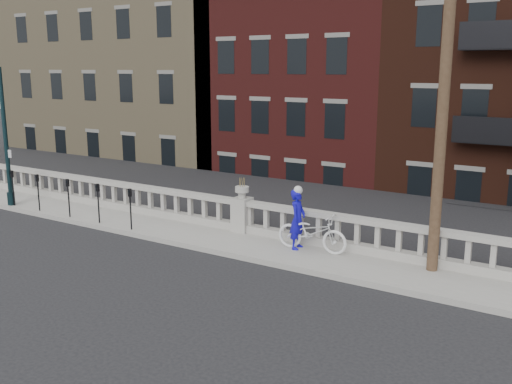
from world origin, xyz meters
TOP-DOWN VIEW (x-y plane):
  - ground at (0.00, 0.00)m, footprint 120.00×120.00m
  - sidewalk at (0.00, 3.00)m, footprint 32.00×2.20m
  - balustrade at (0.00, 3.95)m, footprint 28.00×0.34m
  - planter_pedestal at (0.00, 3.95)m, footprint 0.55×0.55m
  - lower_level at (0.56, 23.04)m, footprint 80.00×44.00m
  - utility_pole at (6.20, 3.60)m, footprint 1.60×0.28m
  - streetlight_pole at (-9.50, 2.15)m, footprint 0.40×0.28m
  - parking_meter_a at (-9.32, 2.15)m, footprint 0.10×0.09m
  - parking_meter_b at (-7.82, 2.15)m, footprint 0.10×0.09m
  - parking_meter_c at (-6.15, 2.15)m, footprint 0.10×0.09m
  - parking_meter_d at (-4.65, 2.15)m, footprint 0.10×0.09m
  - parking_meter_e at (-3.15, 2.15)m, footprint 0.10×0.09m
  - bicycle at (2.82, 3.34)m, footprint 2.15×0.87m
  - cyclist at (2.36, 3.32)m, footprint 0.50×0.69m

SIDE VIEW (x-z plane):
  - ground at x=0.00m, z-range 0.00..0.00m
  - sidewalk at x=0.00m, z-range 0.00..0.15m
  - balustrade at x=0.00m, z-range 0.13..1.16m
  - bicycle at x=2.82m, z-range 0.15..1.25m
  - planter_pedestal at x=0.00m, z-range -0.05..1.71m
  - parking_meter_a at x=-9.32m, z-range 0.32..1.68m
  - parking_meter_b at x=-7.82m, z-range 0.32..1.68m
  - parking_meter_c at x=-6.15m, z-range 0.32..1.68m
  - parking_meter_d at x=-4.65m, z-range 0.32..1.68m
  - parking_meter_e at x=-3.15m, z-range 0.32..1.68m
  - cyclist at x=2.36m, z-range 0.15..1.90m
  - streetlight_pole at x=-9.50m, z-range -0.39..4.81m
  - lower_level at x=0.56m, z-range -7.77..13.03m
  - utility_pole at x=6.20m, z-range 0.24..10.24m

